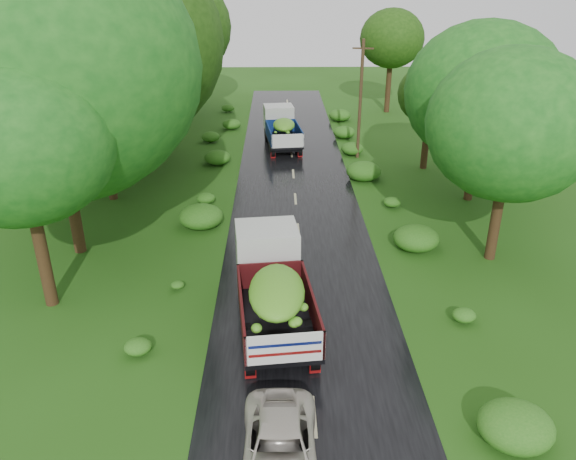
{
  "coord_description": "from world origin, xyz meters",
  "views": [
    {
      "loc": [
        -0.93,
        -11.73,
        11.16
      ],
      "look_at": [
        -0.54,
        8.48,
        1.7
      ],
      "focal_mm": 35.0,
      "sensor_mm": 36.0,
      "label": 1
    }
  ],
  "objects_px": {
    "truck_near": "(272,283)",
    "truck_far": "(282,127)",
    "utility_pole": "(360,99)",
    "car": "(280,450)"
  },
  "relations": [
    {
      "from": "truck_near",
      "to": "truck_far",
      "type": "height_order",
      "value": "truck_near"
    },
    {
      "from": "truck_far",
      "to": "utility_pole",
      "type": "relative_size",
      "value": 0.82
    },
    {
      "from": "truck_near",
      "to": "utility_pole",
      "type": "distance_m",
      "value": 19.45
    },
    {
      "from": "truck_far",
      "to": "car",
      "type": "distance_m",
      "value": 27.4
    },
    {
      "from": "truck_near",
      "to": "car",
      "type": "bearing_deg",
      "value": -94.28
    },
    {
      "from": "utility_pole",
      "to": "car",
      "type": "bearing_deg",
      "value": -92.03
    },
    {
      "from": "truck_far",
      "to": "utility_pole",
      "type": "bearing_deg",
      "value": -33.67
    },
    {
      "from": "car",
      "to": "utility_pole",
      "type": "xyz_separation_m",
      "value": [
        5.19,
        24.87,
        3.2
      ]
    },
    {
      "from": "truck_far",
      "to": "utility_pole",
      "type": "xyz_separation_m",
      "value": [
        4.89,
        -2.51,
        2.4
      ]
    },
    {
      "from": "car",
      "to": "utility_pole",
      "type": "distance_m",
      "value": 25.61
    }
  ]
}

